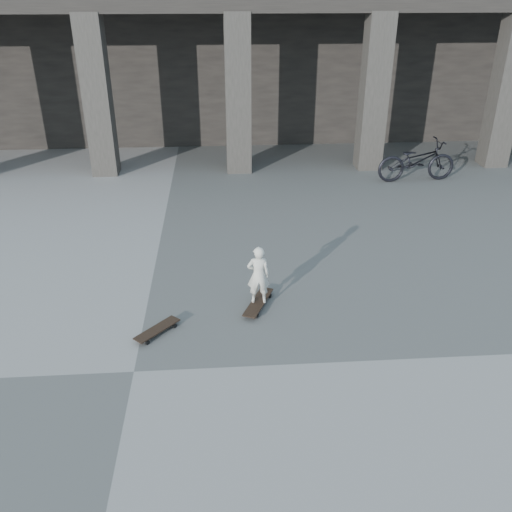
{
  "coord_description": "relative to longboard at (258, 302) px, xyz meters",
  "views": [
    {
      "loc": [
        1.21,
        -5.82,
        4.64
      ],
      "look_at": [
        1.78,
        2.0,
        0.65
      ],
      "focal_mm": 38.0,
      "sensor_mm": 36.0,
      "label": 1
    }
  ],
  "objects": [
    {
      "name": "colonnade",
      "position": [
        -1.78,
        12.27,
        2.96
      ],
      "size": [
        28.0,
        8.82,
        6.0
      ],
      "color": "black",
      "rests_on": "ground"
    },
    {
      "name": "bicycle",
      "position": [
        4.52,
        5.8,
        0.46
      ],
      "size": [
        2.07,
        0.84,
        1.07
      ],
      "primitive_type": "imported",
      "rotation": [
        0.0,
        0.0,
        1.64
      ],
      "color": "black",
      "rests_on": "ground"
    },
    {
      "name": "ground",
      "position": [
        -1.78,
        -1.5,
        -0.07
      ],
      "size": [
        90.0,
        90.0,
        0.0
      ],
      "primitive_type": "plane",
      "color": "#50504E",
      "rests_on": "ground"
    },
    {
      "name": "skateboard_spare",
      "position": [
        -1.54,
        -0.64,
        -0.0
      ],
      "size": [
        0.66,
        0.69,
        0.09
      ],
      "rotation": [
        0.0,
        0.0,
        0.83
      ],
      "color": "black",
      "rests_on": "ground"
    },
    {
      "name": "longboard",
      "position": [
        0.0,
        0.0,
        0.0
      ],
      "size": [
        0.56,
        0.93,
        0.09
      ],
      "rotation": [
        0.0,
        0.0,
        1.16
      ],
      "color": "black",
      "rests_on": "ground"
    },
    {
      "name": "child",
      "position": [
        0.0,
        0.0,
        0.5
      ],
      "size": [
        0.36,
        0.24,
        0.96
      ],
      "primitive_type": "imported",
      "rotation": [
        0.0,
        0.0,
        3.11
      ],
      "color": "silver",
      "rests_on": "longboard"
    }
  ]
}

